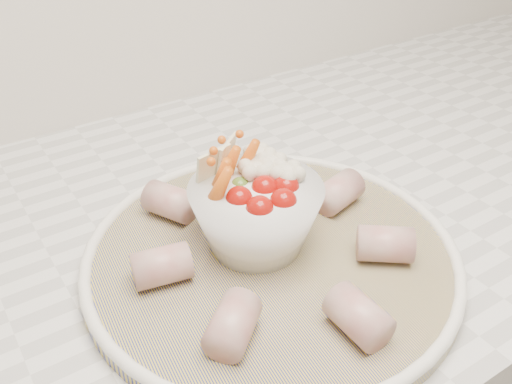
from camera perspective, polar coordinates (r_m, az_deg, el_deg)
serving_platter at (r=0.57m, az=1.56°, el=-6.37°), size 0.41×0.41×0.02m
veggie_bowl at (r=0.56m, az=0.00°, el=-1.78°), size 0.13×0.13×0.10m
cured_meat_rolls at (r=0.56m, az=1.48°, el=-4.71°), size 0.27×0.29×0.04m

